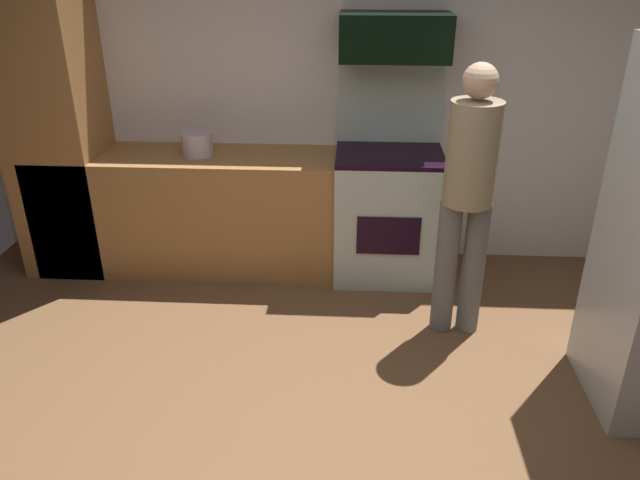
# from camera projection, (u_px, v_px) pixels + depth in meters

# --- Properties ---
(ground_plane) EXTENTS (5.20, 4.80, 0.02)m
(ground_plane) POSITION_uv_depth(u_px,v_px,m) (295.00, 459.00, 3.03)
(ground_plane) COLOR brown
(wall_back) EXTENTS (5.20, 0.12, 2.60)m
(wall_back) POSITION_uv_depth(u_px,v_px,m) (322.00, 90.00, 4.57)
(wall_back) COLOR silver
(wall_back) RESTS_ON ground
(lower_cabinet_run) EXTENTS (2.40, 0.60, 0.90)m
(lower_cabinet_run) POSITION_uv_depth(u_px,v_px,m) (201.00, 212.00, 4.66)
(lower_cabinet_run) COLOR #A16E3C
(lower_cabinet_run) RESTS_ON ground
(cabinet_column) EXTENTS (0.60, 0.60, 2.10)m
(cabinet_column) POSITION_uv_depth(u_px,v_px,m) (57.00, 132.00, 4.45)
(cabinet_column) COLOR #A16E3C
(cabinet_column) RESTS_ON ground
(oven_range) EXTENTS (0.76, 0.65, 1.57)m
(oven_range) POSITION_uv_depth(u_px,v_px,m) (387.00, 208.00, 4.55)
(oven_range) COLOR #B3C2B7
(oven_range) RESTS_ON ground
(microwave) EXTENTS (0.74, 0.38, 0.31)m
(microwave) POSITION_uv_depth(u_px,v_px,m) (395.00, 37.00, 4.11)
(microwave) COLOR black
(microwave) RESTS_ON oven_range
(person_cook) EXTENTS (0.31, 0.30, 1.71)m
(person_cook) POSITION_uv_depth(u_px,v_px,m) (468.00, 192.00, 3.64)
(person_cook) COLOR slate
(person_cook) RESTS_ON ground
(stock_pot) EXTENTS (0.22, 0.22, 0.17)m
(stock_pot) POSITION_uv_depth(u_px,v_px,m) (197.00, 144.00, 4.43)
(stock_pot) COLOR #C0B0C0
(stock_pot) RESTS_ON lower_cabinet_run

